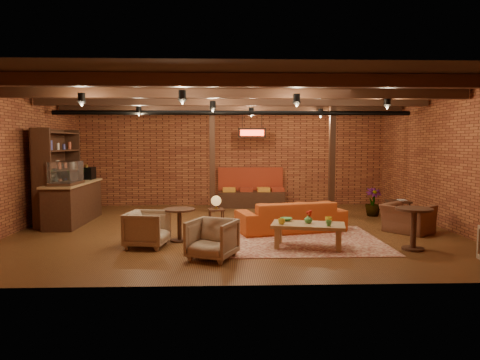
{
  "coord_description": "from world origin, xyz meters",
  "views": [
    {
      "loc": [
        -0.2,
        -9.99,
        2.05
      ],
      "look_at": [
        0.14,
        0.2,
        1.16
      ],
      "focal_mm": 32.0,
      "sensor_mm": 36.0,
      "label": 1
    }
  ],
  "objects_px": {
    "coffee_table": "(307,226)",
    "armchair_b": "(212,237)",
    "round_table_left": "(179,219)",
    "armchair_right": "(408,214)",
    "armchair_a": "(147,227)",
    "plant_tall": "(374,174)",
    "round_table_right": "(414,222)",
    "sofa": "(291,216)",
    "side_table_lamp": "(216,203)",
    "side_table_book": "(398,202)"
  },
  "relations": [
    {
      "from": "side_table_lamp",
      "to": "round_table_right",
      "type": "height_order",
      "value": "round_table_right"
    },
    {
      "from": "coffee_table",
      "to": "armchair_right",
      "type": "height_order",
      "value": "armchair_right"
    },
    {
      "from": "plant_tall",
      "to": "sofa",
      "type": "bearing_deg",
      "value": -142.62
    },
    {
      "from": "armchair_right",
      "to": "round_table_right",
      "type": "distance_m",
      "value": 1.67
    },
    {
      "from": "side_table_lamp",
      "to": "round_table_right",
      "type": "xyz_separation_m",
      "value": [
        3.83,
        -2.26,
        -0.06
      ]
    },
    {
      "from": "side_table_lamp",
      "to": "plant_tall",
      "type": "xyz_separation_m",
      "value": [
        4.36,
        1.53,
        0.58
      ]
    },
    {
      "from": "armchair_right",
      "to": "side_table_book",
      "type": "xyz_separation_m",
      "value": [
        0.29,
        1.25,
        0.09
      ]
    },
    {
      "from": "armchair_b",
      "to": "sofa",
      "type": "bearing_deg",
      "value": 76.9
    },
    {
      "from": "sofa",
      "to": "coffee_table",
      "type": "bearing_deg",
      "value": 79.14
    },
    {
      "from": "coffee_table",
      "to": "armchair_b",
      "type": "relative_size",
      "value": 1.96
    },
    {
      "from": "sofa",
      "to": "armchair_b",
      "type": "xyz_separation_m",
      "value": [
        -1.74,
        -2.29,
        0.03
      ]
    },
    {
      "from": "round_table_right",
      "to": "armchair_a",
      "type": "bearing_deg",
      "value": 175.43
    },
    {
      "from": "armchair_a",
      "to": "round_table_right",
      "type": "distance_m",
      "value": 5.16
    },
    {
      "from": "side_table_book",
      "to": "round_table_right",
      "type": "xyz_separation_m",
      "value": [
        -0.85,
        -2.81,
        0.02
      ]
    },
    {
      "from": "armchair_a",
      "to": "armchair_b",
      "type": "distance_m",
      "value": 1.59
    },
    {
      "from": "armchair_b",
      "to": "round_table_left",
      "type": "bearing_deg",
      "value": 141.76
    },
    {
      "from": "round_table_left",
      "to": "armchair_b",
      "type": "xyz_separation_m",
      "value": [
        0.72,
        -1.38,
        -0.08
      ]
    },
    {
      "from": "sofa",
      "to": "coffee_table",
      "type": "xyz_separation_m",
      "value": [
        0.09,
        -1.55,
        0.07
      ]
    },
    {
      "from": "armchair_right",
      "to": "plant_tall",
      "type": "distance_m",
      "value": 2.35
    },
    {
      "from": "armchair_a",
      "to": "side_table_lamp",
      "type": "bearing_deg",
      "value": -26.64
    },
    {
      "from": "plant_tall",
      "to": "armchair_b",
      "type": "bearing_deg",
      "value": -135.51
    },
    {
      "from": "coffee_table",
      "to": "armchair_a",
      "type": "distance_m",
      "value": 3.15
    },
    {
      "from": "round_table_left",
      "to": "plant_tall",
      "type": "height_order",
      "value": "plant_tall"
    },
    {
      "from": "round_table_left",
      "to": "round_table_right",
      "type": "xyz_separation_m",
      "value": [
        4.56,
        -0.88,
        0.08
      ]
    },
    {
      "from": "coffee_table",
      "to": "plant_tall",
      "type": "relative_size",
      "value": 0.64
    },
    {
      "from": "sofa",
      "to": "armchair_a",
      "type": "distance_m",
      "value": 3.34
    },
    {
      "from": "sofa",
      "to": "armchair_right",
      "type": "bearing_deg",
      "value": 161.06
    },
    {
      "from": "sofa",
      "to": "coffee_table",
      "type": "relative_size",
      "value": 1.61
    },
    {
      "from": "side_table_book",
      "to": "armchair_a",
      "type": "bearing_deg",
      "value": -158.17
    },
    {
      "from": "coffee_table",
      "to": "armchair_b",
      "type": "bearing_deg",
      "value": -158.18
    },
    {
      "from": "armchair_a",
      "to": "armchair_right",
      "type": "relative_size",
      "value": 0.78
    },
    {
      "from": "round_table_right",
      "to": "armchair_b",
      "type": "bearing_deg",
      "value": -172.49
    },
    {
      "from": "coffee_table",
      "to": "side_table_book",
      "type": "distance_m",
      "value": 3.85
    },
    {
      "from": "side_table_lamp",
      "to": "armchair_a",
      "type": "xyz_separation_m",
      "value": [
        -1.32,
        -1.85,
        -0.21
      ]
    },
    {
      "from": "coffee_table",
      "to": "armchair_b",
      "type": "xyz_separation_m",
      "value": [
        -1.84,
        -0.74,
        -0.04
      ]
    },
    {
      "from": "round_table_left",
      "to": "armchair_right",
      "type": "distance_m",
      "value": 5.17
    },
    {
      "from": "plant_tall",
      "to": "round_table_right",
      "type": "bearing_deg",
      "value": -98.04
    },
    {
      "from": "armchair_a",
      "to": "armchair_b",
      "type": "bearing_deg",
      "value": -116.3
    },
    {
      "from": "side_table_book",
      "to": "plant_tall",
      "type": "height_order",
      "value": "plant_tall"
    },
    {
      "from": "armchair_a",
      "to": "armchair_b",
      "type": "relative_size",
      "value": 1.01
    },
    {
      "from": "coffee_table",
      "to": "plant_tall",
      "type": "distance_m",
      "value": 4.43
    },
    {
      "from": "sofa",
      "to": "side_table_lamp",
      "type": "bearing_deg",
      "value": -29.57
    },
    {
      "from": "coffee_table",
      "to": "round_table_left",
      "type": "height_order",
      "value": "coffee_table"
    },
    {
      "from": "coffee_table",
      "to": "plant_tall",
      "type": "xyz_separation_m",
      "value": [
        2.54,
        3.56,
        0.75
      ]
    },
    {
      "from": "coffee_table",
      "to": "side_table_lamp",
      "type": "height_order",
      "value": "side_table_lamp"
    },
    {
      "from": "sofa",
      "to": "plant_tall",
      "type": "relative_size",
      "value": 1.04
    },
    {
      "from": "sofa",
      "to": "round_table_left",
      "type": "height_order",
      "value": "sofa"
    },
    {
      "from": "armchair_b",
      "to": "round_table_right",
      "type": "relative_size",
      "value": 0.96
    },
    {
      "from": "armchair_right",
      "to": "side_table_lamp",
      "type": "bearing_deg",
      "value": 41.96
    },
    {
      "from": "side_table_lamp",
      "to": "armchair_right",
      "type": "bearing_deg",
      "value": -8.99
    }
  ]
}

